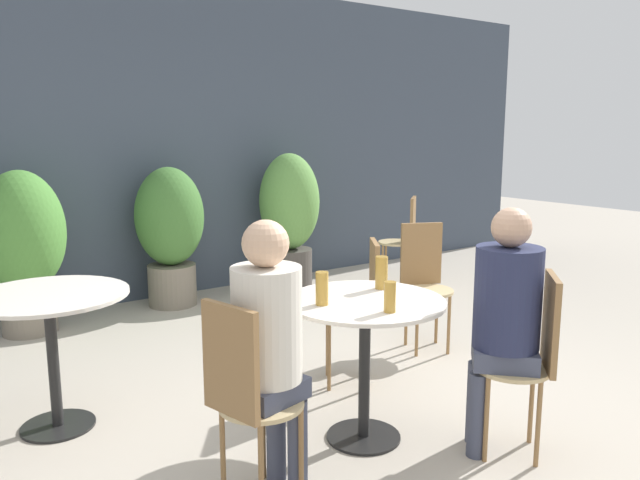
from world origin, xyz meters
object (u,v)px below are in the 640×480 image
seated_person_1 (504,310)px  potted_plant_0 (23,242)px  bistro_chair_0 (245,388)px  bistro_chair_2 (362,300)px  beer_glass_1 (381,273)px  cafe_table_near (365,329)px  bistro_chair_3 (405,233)px  cafe_table_far (50,321)px  beer_glass_2 (322,288)px  seated_person_0 (269,334)px  bistro_chair_4 (424,274)px  potted_plant_1 (170,229)px  beer_glass_0 (390,297)px  potted_plant_2 (290,214)px  bistro_chair_1 (532,349)px

seated_person_1 → potted_plant_0: bearing=-108.9°
bistro_chair_0 → potted_plant_0: bearing=-8.4°
potted_plant_0 → bistro_chair_2: bearing=-56.5°
beer_glass_1 → potted_plant_0: size_ratio=0.14×
cafe_table_near → bistro_chair_3: bearing=43.5°
cafe_table_far → bistro_chair_3: 3.92m
bistro_chair_2 → beer_glass_2: size_ratio=5.57×
seated_person_1 → seated_person_0: bearing=-60.0°
bistro_chair_4 → potted_plant_0: potted_plant_0 is taller
seated_person_0 → cafe_table_far: bearing=13.6°
cafe_table_near → potted_plant_1: potted_plant_1 is taller
beer_glass_0 → potted_plant_2: bearing=65.2°
bistro_chair_1 → beer_glass_2: size_ratio=5.57×
cafe_table_near → potted_plant_2: size_ratio=0.60×
cafe_table_near → cafe_table_far: 1.68m
seated_person_0 → potted_plant_2: 3.75m
cafe_table_near → beer_glass_1: beer_glass_1 is taller
bistro_chair_3 → seated_person_0: bearing=-2.6°
bistro_chair_4 → bistro_chair_3: bearing=76.0°
bistro_chair_0 → bistro_chair_3: size_ratio=1.00×
bistro_chair_1 → bistro_chair_3: size_ratio=1.00×
cafe_table_far → bistro_chair_2: size_ratio=0.90×
cafe_table_far → potted_plant_0: (0.21, 1.84, 0.13)m
bistro_chair_4 → seated_person_0: bearing=-127.7°
bistro_chair_1 → seated_person_0: (-1.24, 0.44, 0.20)m
bistro_chair_3 → potted_plant_2: potted_plant_2 is taller
bistro_chair_3 → beer_glass_2: (-2.66, -2.25, 0.29)m
beer_glass_0 → bistro_chair_0: bearing=176.7°
bistro_chair_0 → bistro_chair_4: bearing=-76.7°
bistro_chair_2 → seated_person_1: size_ratio=0.74×
cafe_table_far → beer_glass_0: size_ratio=5.62×
cafe_table_near → beer_glass_2: 0.34m
cafe_table_near → beer_glass_0: bearing=-100.9°
bistro_chair_2 → beer_glass_2: 0.92m
bistro_chair_2 → bistro_chair_3: 2.62m
bistro_chair_1 → seated_person_1: 0.24m
cafe_table_near → seated_person_1: size_ratio=0.66×
beer_glass_0 → bistro_chair_1: bearing=-30.5°
seated_person_0 → beer_glass_0: size_ratio=8.43×
cafe_table_far → beer_glass_1: (1.50, -0.95, 0.24)m
bistro_chair_0 → bistro_chair_1: size_ratio=1.00×
bistro_chair_2 → potted_plant_2: potted_plant_2 is taller
beer_glass_2 → bistro_chair_4: bearing=28.1°
bistro_chair_2 → bistro_chair_4: bearing=142.4°
beer_glass_2 → potted_plant_0: (-0.85, 2.86, -0.11)m
cafe_table_near → bistro_chair_3: bistro_chair_3 is taller
bistro_chair_4 → beer_glass_2: 1.74m
bistro_chair_3 → seated_person_0: seated_person_0 is taller
bistro_chair_1 → bistro_chair_2: 1.19m
seated_person_1 → potted_plant_1: size_ratio=0.98×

